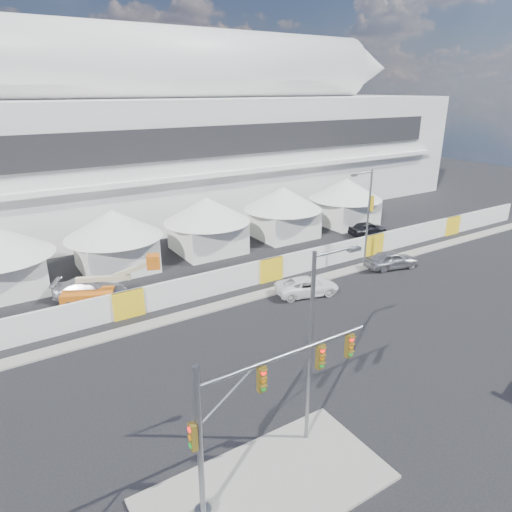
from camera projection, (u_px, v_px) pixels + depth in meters
ground at (331, 398)px, 23.69m from camera, size 160.00×160.00×0.00m
median_island at (267, 488)px, 18.27m from camera, size 10.00×5.00×0.15m
far_curb at (403, 256)px, 43.62m from camera, size 80.00×1.20×0.12m
stadium at (169, 136)px, 57.65m from camera, size 80.00×24.80×21.98m
tent_row at (163, 227)px, 41.85m from camera, size 53.40×8.40×5.40m
hoarding_fence at (270, 269)px, 37.84m from camera, size 70.00×0.25×2.00m
scaffold_tower at (402, 148)px, 73.25m from camera, size 4.40×4.40×12.00m
sedan_silver at (392, 260)px, 40.54m from camera, size 3.01×5.04×1.61m
pickup_curb at (307, 286)px, 35.42m from camera, size 3.53×5.38×1.38m
lot_car_b at (368, 228)px, 49.79m from camera, size 2.44×4.57×1.48m
lot_car_c at (90, 289)px, 34.64m from camera, size 4.54×5.77×1.56m
traffic_mast at (244, 420)px, 16.62m from camera, size 7.82×0.64×6.59m
streetlight_median at (315, 336)px, 19.20m from camera, size 2.50×0.25×9.03m
streetlight_curb at (367, 213)px, 39.18m from camera, size 2.59×0.58×8.75m
boom_lift at (97, 291)px, 33.90m from camera, size 7.53×2.97×3.68m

